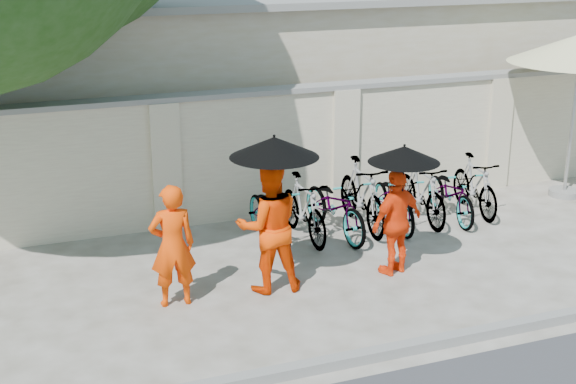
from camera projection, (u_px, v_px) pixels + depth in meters
name	position (u px, v px, depth m)	size (l,w,h in m)	color
ground	(300.00, 298.00, 10.17)	(80.00, 80.00, 0.00)	#A6A19A
kerb	(359.00, 358.00, 8.64)	(40.00, 0.16, 0.12)	slate
compound_wall	(285.00, 153.00, 13.04)	(20.00, 0.30, 2.00)	beige
building_behind	(266.00, 75.00, 16.57)	(14.00, 6.00, 3.20)	#BAB2A4
monk_left	(172.00, 246.00, 9.78)	(0.57, 0.37, 1.56)	#FF4103
monk_center	(269.00, 226.00, 10.17)	(0.85, 0.66, 1.74)	#F83D01
parasol_center	(274.00, 147.00, 9.79)	(1.11, 1.11, 1.07)	black
monk_right	(397.00, 222.00, 10.72)	(0.86, 0.36, 1.47)	#FF3A0A
parasol_right	(404.00, 154.00, 10.36)	(0.94, 0.94, 0.97)	black
bike_0	(270.00, 214.00, 11.89)	(0.58, 1.66, 0.87)	#AFAFAF
bike_1	(304.00, 208.00, 11.99)	(0.46, 1.62, 0.98)	#AFAFAF
bike_2	(335.00, 206.00, 12.15)	(0.63, 1.79, 0.94)	#AFAFAF
bike_3	(362.00, 195.00, 12.42)	(0.51, 1.80, 1.08)	#AFAFAF
bike_4	(394.00, 200.00, 12.53)	(0.57, 1.63, 0.86)	#AFAFAF
bike_5	(422.00, 192.00, 12.73)	(0.47, 1.65, 0.99)	#AFAFAF
bike_6	(451.00, 193.00, 12.86)	(0.57, 1.64, 0.86)	#AFAFAF
bike_7	(475.00, 185.00, 13.12)	(0.45, 1.58, 0.95)	#AFAFAF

